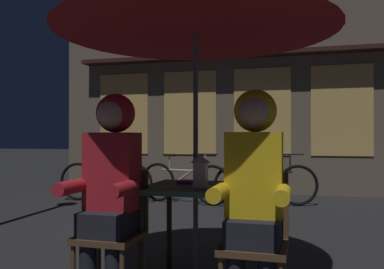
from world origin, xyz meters
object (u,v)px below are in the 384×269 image
at_px(person_right_hooded, 254,178).
at_px(bicycle_nearest, 105,181).
at_px(book, 192,182).
at_px(person_left_hooded, 111,175).
at_px(chair_left, 114,226).
at_px(bicycle_third, 266,184).
at_px(patio_umbrella, 196,9).
at_px(chair_right, 255,235).
at_px(bicycle_second, 184,182).
at_px(lantern, 201,170).
at_px(cafe_table, 196,199).

bearing_deg(person_right_hooded, bicycle_nearest, 127.78).
bearing_deg(book, person_left_hooded, -126.04).
bearing_deg(person_left_hooded, chair_left, 90.00).
bearing_deg(chair_left, bicycle_third, 80.44).
height_order(patio_umbrella, chair_right, patio_umbrella).
bearing_deg(book, bicycle_second, 109.85).
relative_size(lantern, person_left_hooded, 0.17).
distance_m(bicycle_nearest, bicycle_third, 2.71).
relative_size(lantern, chair_left, 0.27).
xyz_separation_m(cafe_table, lantern, (0.06, -0.10, 0.22)).
xyz_separation_m(person_right_hooded, book, (-0.54, 0.53, -0.09)).
xyz_separation_m(chair_right, bicycle_second, (-1.61, 3.93, -0.14)).
relative_size(patio_umbrella, bicycle_nearest, 1.38).
bearing_deg(bicycle_third, bicycle_second, -175.55).
height_order(lantern, chair_right, lantern).
xyz_separation_m(chair_right, person_left_hooded, (-0.96, -0.06, 0.36)).
distance_m(patio_umbrella, book, 1.31).
height_order(cafe_table, lantern, lantern).
bearing_deg(book, person_right_hooded, -42.06).
relative_size(bicycle_third, book, 8.21).
relative_size(chair_left, bicycle_second, 0.53).
relative_size(person_right_hooded, book, 7.00).
xyz_separation_m(cafe_table, patio_umbrella, (0.00, 0.00, 1.42)).
distance_m(person_left_hooded, bicycle_second, 4.07).
relative_size(chair_left, book, 4.35).
relative_size(chair_right, bicycle_nearest, 0.52).
relative_size(chair_right, book, 4.35).
bearing_deg(bicycle_third, patio_umbrella, -93.12).
height_order(person_left_hooded, person_right_hooded, same).
height_order(cafe_table, patio_umbrella, patio_umbrella).
height_order(cafe_table, chair_right, chair_right).
distance_m(person_left_hooded, book, 0.68).
xyz_separation_m(lantern, book, (-0.12, 0.20, -0.11)).
bearing_deg(bicycle_second, bicycle_nearest, -173.87).
height_order(chair_left, bicycle_third, chair_left).
bearing_deg(bicycle_third, chair_right, -86.03).
height_order(lantern, bicycle_second, lantern).
relative_size(cafe_table, bicycle_nearest, 0.44).
xyz_separation_m(chair_right, bicycle_third, (-0.28, 4.04, -0.14)).
bearing_deg(bicycle_nearest, book, -53.61).
relative_size(chair_left, bicycle_nearest, 0.52).
height_order(cafe_table, bicycle_third, bicycle_third).
distance_m(chair_right, person_right_hooded, 0.36).
height_order(lantern, person_left_hooded, person_left_hooded).
bearing_deg(cafe_table, person_right_hooded, -41.57).
height_order(chair_left, person_left_hooded, person_left_hooded).
bearing_deg(cafe_table, patio_umbrella, 0.00).
bearing_deg(book, bicycle_nearest, 128.97).
distance_m(lantern, person_right_hooded, 0.53).
bearing_deg(patio_umbrella, bicycle_nearest, 126.17).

